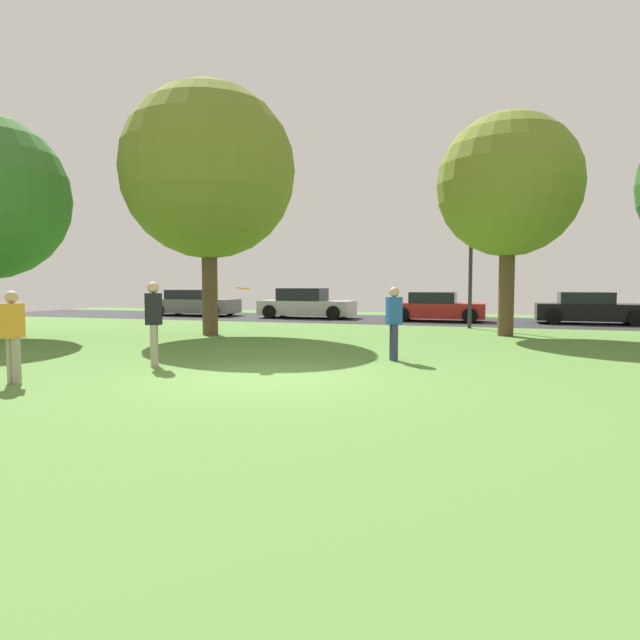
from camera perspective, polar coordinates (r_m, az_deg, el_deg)
The scene contains 13 objects.
ground_plane at distance 10.08m, azimuth -5.24°, elevation -5.94°, with size 44.00×44.00×0.00m, color #547F38.
road_strip at distance 25.50m, azimuth 8.95°, elevation 0.01°, with size 44.00×6.40×0.01m, color #28282B.
oak_tree_left at distance 18.72m, azimuth -11.40°, elevation 14.69°, with size 5.57×5.57×8.05m.
maple_tree_near at distance 18.96m, azimuth 18.81°, elevation 12.93°, with size 4.50×4.50×7.04m.
person_thrower at distance 12.23m, azimuth 7.60°, elevation -0.04°, with size 0.39×0.34×1.62m.
person_catcher at distance 11.79m, azimuth -16.70°, elevation 0.05°, with size 0.39×0.34×1.73m.
person_bystander at distance 10.72m, azimuth -29.01°, elevation -1.18°, with size 0.30×0.36×1.58m.
frisbee_disc at distance 11.67m, azimuth -7.93°, elevation 3.26°, with size 0.38×0.38×0.06m.
parked_car_grey at distance 29.31m, azimuth -12.83°, elevation 1.66°, with size 4.43×2.07×1.33m.
parked_car_silver at distance 26.57m, azimuth -1.46°, elevation 1.60°, with size 4.50×1.96×1.43m.
parked_car_red at distance 24.95m, azimuth 11.87°, elevation 1.24°, with size 4.05×1.95×1.28m.
parked_car_black at distance 25.37m, azimuth 25.95°, elevation 1.01°, with size 4.23×1.92×1.31m.
street_lamp_post at distance 21.37m, azimuth 15.20°, elevation 5.20°, with size 0.14×0.14×4.50m, color #2D2D33.
Camera 1 is at (3.89, -9.14, 1.73)m, focal length 31.17 mm.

